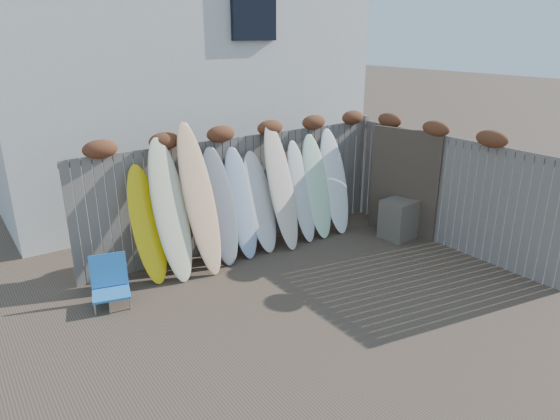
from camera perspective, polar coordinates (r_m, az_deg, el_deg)
ground at (r=7.61m, az=5.28°, el=-9.62°), size 80.00×80.00×0.00m
back_fence at (r=8.99m, az=-4.08°, el=3.28°), size 6.05×0.28×2.24m
right_fence at (r=9.40m, az=18.59°, el=2.77°), size 0.28×4.40×2.24m
house at (r=12.50m, az=-12.75°, el=16.87°), size 8.50×5.50×6.33m
beach_chair at (r=7.66m, az=-18.87°, el=-7.76°), size 0.64×0.66×0.69m
wooden_crate at (r=9.73m, az=13.49°, el=-0.98°), size 0.68×0.59×0.74m
lattice_panel at (r=9.75m, az=13.97°, el=3.05°), size 0.43×1.32×2.04m
surfboard_0 at (r=7.95m, az=-14.92°, el=-1.64°), size 0.52×0.67×1.83m
surfboard_1 at (r=7.92m, az=-12.42°, el=-0.06°), size 0.56×0.79×2.21m
surfboard_2 at (r=8.05m, az=-9.19°, el=1.22°), size 0.60×0.88×2.40m
surfboard_3 at (r=8.36m, az=-6.87°, el=0.39°), size 0.56×0.70×1.95m
surfboard_4 at (r=8.59m, az=-4.48°, el=0.78°), size 0.53×0.69×1.88m
surfboard_5 at (r=8.79m, az=-2.29°, el=0.90°), size 0.61×0.69×1.77m
surfboard_6 at (r=8.89m, az=0.13°, el=2.64°), size 0.56×0.81×2.22m
surfboard_7 at (r=9.25m, az=2.44°, el=2.11°), size 0.49×0.68×1.85m
surfboard_8 at (r=9.45m, az=4.23°, el=2.69°), size 0.56×0.71×1.92m
surfboard_9 at (r=9.71m, az=6.25°, el=3.27°), size 0.59×0.73×1.98m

